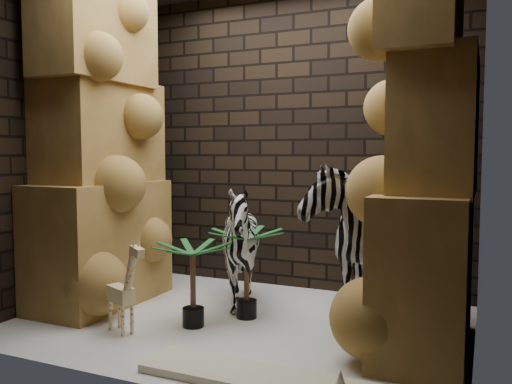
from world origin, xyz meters
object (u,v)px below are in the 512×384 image
at_px(giraffe_toy, 120,284).
at_px(palm_back, 193,284).
at_px(zebra_right, 344,226).
at_px(palm_front, 247,273).
at_px(zebra_left, 241,254).
at_px(surfboard, 256,378).

distance_m(giraffe_toy, palm_back, 0.55).
xyz_separation_m(zebra_right, palm_front, (-0.72, -0.39, -0.38)).
height_order(giraffe_toy, palm_back, giraffe_toy).
distance_m(zebra_left, palm_back, 0.57).
bearing_deg(zebra_right, palm_front, -166.40).
bearing_deg(palm_back, surfboard, -39.71).
bearing_deg(zebra_left, palm_back, -90.07).
height_order(zebra_right, palm_front, zebra_right).
distance_m(palm_front, surfboard, 1.28).
bearing_deg(zebra_left, surfboard, -42.92).
xyz_separation_m(zebra_left, giraffe_toy, (-0.60, -0.87, -0.12)).
relative_size(zebra_left, giraffe_toy, 1.46).
height_order(zebra_left, palm_back, zebra_left).
xyz_separation_m(zebra_left, palm_front, (0.12, -0.15, -0.12)).
bearing_deg(zebra_right, giraffe_toy, -157.56).
bearing_deg(zebra_right, palm_back, -157.99).
relative_size(palm_back, surfboard, 0.46).
bearing_deg(surfboard, zebra_right, 84.77).
bearing_deg(giraffe_toy, zebra_left, 78.51).
distance_m(zebra_right, zebra_left, 0.91).
distance_m(giraffe_toy, palm_front, 1.02).
distance_m(zebra_right, surfboard, 1.66).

